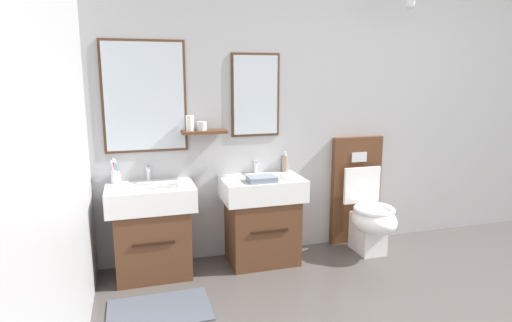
% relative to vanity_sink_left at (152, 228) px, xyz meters
% --- Properties ---
extents(wall_back, '(5.19, 0.60, 2.71)m').
position_rel_vanity_sink_left_xyz_m(wall_back, '(2.02, 0.25, 0.97)').
color(wall_back, '#A8A8AA').
rests_on(wall_back, ground).
extents(bath_mat, '(0.68, 0.44, 0.01)m').
position_rel_vanity_sink_left_xyz_m(bath_mat, '(0.00, -0.58, -0.38)').
color(bath_mat, '#474C56').
rests_on(bath_mat, ground).
extents(vanity_sink_left, '(0.66, 0.46, 0.72)m').
position_rel_vanity_sink_left_xyz_m(vanity_sink_left, '(0.00, 0.00, 0.00)').
color(vanity_sink_left, '#56331E').
rests_on(vanity_sink_left, ground).
extents(tap_on_left_sink, '(0.03, 0.13, 0.11)m').
position_rel_vanity_sink_left_xyz_m(tap_on_left_sink, '(0.00, 0.16, 0.41)').
color(tap_on_left_sink, silver).
rests_on(tap_on_left_sink, vanity_sink_left).
extents(vanity_sink_right, '(0.66, 0.46, 0.72)m').
position_rel_vanity_sink_left_xyz_m(vanity_sink_right, '(0.90, 0.00, 0.00)').
color(vanity_sink_right, '#56331E').
rests_on(vanity_sink_right, ground).
extents(tap_on_right_sink, '(0.03, 0.13, 0.11)m').
position_rel_vanity_sink_left_xyz_m(tap_on_right_sink, '(0.90, 0.16, 0.41)').
color(tap_on_right_sink, silver).
rests_on(tap_on_right_sink, vanity_sink_right).
extents(toilet, '(0.48, 0.62, 1.00)m').
position_rel_vanity_sink_left_xyz_m(toilet, '(1.86, -0.01, -0.01)').
color(toilet, '#56331E').
rests_on(toilet, ground).
extents(toothbrush_cup, '(0.07, 0.07, 0.20)m').
position_rel_vanity_sink_left_xyz_m(toothbrush_cup, '(-0.25, 0.15, 0.40)').
color(toothbrush_cup, silver).
rests_on(toothbrush_cup, vanity_sink_left).
extents(soap_dispenser, '(0.06, 0.06, 0.18)m').
position_rel_vanity_sink_left_xyz_m(soap_dispenser, '(1.16, 0.16, 0.41)').
color(soap_dispenser, gray).
rests_on(soap_dispenser, vanity_sink_right).
extents(folded_hand_towel, '(0.22, 0.16, 0.04)m').
position_rel_vanity_sink_left_xyz_m(folded_hand_towel, '(0.86, -0.13, 0.36)').
color(folded_hand_towel, gray).
rests_on(folded_hand_towel, vanity_sink_right).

